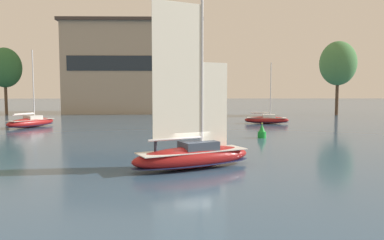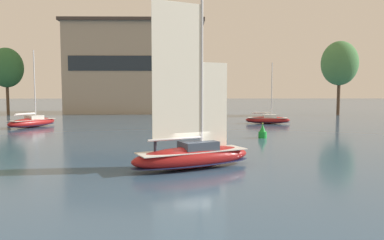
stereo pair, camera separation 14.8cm
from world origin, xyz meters
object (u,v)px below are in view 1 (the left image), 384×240
at_px(sailboat_moored_far_slip, 31,122).
at_px(channel_buoy, 262,132).
at_px(tree_shore_center, 5,68).
at_px(sailboat_main, 193,154).
at_px(tree_shore_left, 338,64).
at_px(sailboat_moored_near_marina, 267,120).

distance_m(sailboat_moored_far_slip, channel_buoy, 33.45).
xyz_separation_m(tree_shore_center, sailboat_main, (39.75, -57.13, -9.18)).
relative_size(tree_shore_center, sailboat_main, 1.18).
distance_m(tree_shore_left, sailboat_main, 62.90).
relative_size(tree_shore_left, sailboat_moored_near_marina, 1.61).
height_order(sailboat_main, sailboat_moored_near_marina, sailboat_main).
bearing_deg(channel_buoy, sailboat_moored_far_slip, 157.89).
bearing_deg(channel_buoy, sailboat_main, -116.93).
height_order(tree_shore_center, channel_buoy, tree_shore_center).
bearing_deg(tree_shore_center, sailboat_moored_far_slip, -59.28).
height_order(tree_shore_left, sailboat_main, tree_shore_left).
distance_m(sailboat_main, channel_buoy, 18.02).
relative_size(sailboat_moored_near_marina, channel_buoy, 5.62).
bearing_deg(tree_shore_left, sailboat_moored_near_marina, -134.39).
bearing_deg(sailboat_main, sailboat_moored_far_slip, 128.54).
distance_m(tree_shore_left, sailboat_moored_near_marina, 29.47).
distance_m(tree_shore_center, sailboat_main, 70.20).
height_order(sailboat_moored_near_marina, channel_buoy, sailboat_moored_near_marina).
bearing_deg(sailboat_moored_far_slip, sailboat_main, -51.46).
xyz_separation_m(tree_shore_left, sailboat_main, (-31.89, -53.30, -9.93)).
relative_size(tree_shore_center, channel_buoy, 8.43).
bearing_deg(sailboat_main, tree_shore_center, 124.83).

